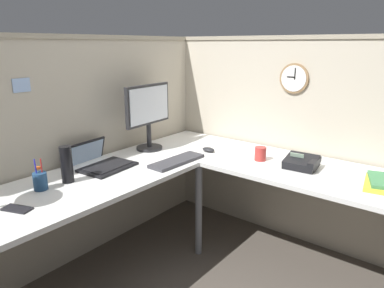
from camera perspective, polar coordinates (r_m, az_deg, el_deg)
ground_plane at (r=2.60m, az=1.74°, el=-19.84°), size 6.80×6.80×0.00m
cubicle_wall_back at (r=2.61m, az=-18.63°, el=-1.11°), size 2.57×0.12×1.58m
cubicle_wall_right at (r=2.85m, az=16.79°, el=0.43°), size 0.12×2.37×1.58m
desk at (r=2.16m, az=0.56°, el=-8.40°), size 2.35×2.15×0.73m
monitor at (r=2.69m, az=-7.07°, el=5.16°), size 0.46×0.20×0.50m
laptop at (r=2.45m, az=-15.04°, el=-2.84°), size 0.37×0.41×0.22m
keyboard at (r=2.44m, az=-2.44°, el=-2.76°), size 0.43×0.15×0.02m
computer_mouse at (r=2.67m, az=2.68°, el=-0.90°), size 0.06×0.10×0.03m
pen_cup at (r=2.15m, az=-23.34°, el=-5.48°), size 0.08×0.08×0.18m
cell_phone at (r=1.97m, az=-26.46°, el=-9.37°), size 0.12×0.16×0.01m
thermos_flask at (r=2.19m, az=-19.62°, el=-3.13°), size 0.07×0.07×0.22m
office_phone at (r=2.42m, az=17.42°, el=-2.93°), size 0.20×0.22×0.11m
coffee_mug at (r=2.51m, az=10.99°, el=-1.56°), size 0.08×0.08×0.10m
wall_clock at (r=2.73m, az=16.22°, el=10.16°), size 0.04×0.22×0.22m
pinned_note_leftmost at (r=2.31m, az=-25.87°, el=8.55°), size 0.11×0.00×0.08m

